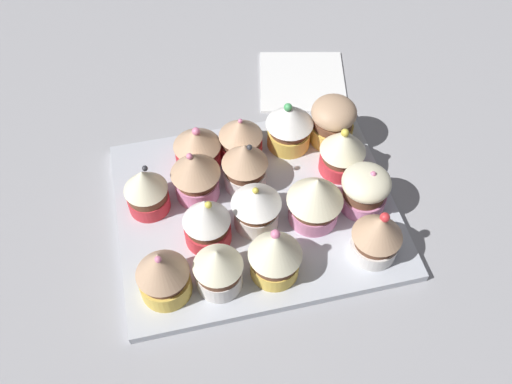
% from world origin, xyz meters
% --- Properties ---
extents(ground_plane, '(1.80, 1.80, 0.03)m').
position_xyz_m(ground_plane, '(0.00, 0.00, -0.01)').
color(ground_plane, '#9E9EA3').
extents(baking_tray, '(0.29, 0.35, 0.01)m').
position_xyz_m(baking_tray, '(0.00, 0.00, 0.01)').
color(baking_tray, silver).
rests_on(baking_tray, ground_plane).
extents(cupcake_0, '(0.06, 0.06, 0.08)m').
position_xyz_m(cupcake_0, '(-0.10, -0.12, 0.05)').
color(cupcake_0, white).
rests_on(cupcake_0, baking_tray).
extents(cupcake_1, '(0.06, 0.06, 0.06)m').
position_xyz_m(cupcake_1, '(-0.03, -0.13, 0.04)').
color(cupcake_1, pink).
rests_on(cupcake_1, baking_tray).
extents(cupcake_2, '(0.06, 0.06, 0.08)m').
position_xyz_m(cupcake_2, '(0.04, -0.12, 0.05)').
color(cupcake_2, '#D1333D').
rests_on(cupcake_2, baking_tray).
extents(cupcake_3, '(0.06, 0.06, 0.07)m').
position_xyz_m(cupcake_3, '(0.09, -0.13, 0.05)').
color(cupcake_3, '#EFC651').
rests_on(cupcake_3, baking_tray).
extents(cupcake_4, '(0.07, 0.07, 0.08)m').
position_xyz_m(cupcake_4, '(-0.03, -0.07, 0.05)').
color(cupcake_4, pink).
rests_on(cupcake_4, baking_tray).
extents(cupcake_5, '(0.06, 0.06, 0.08)m').
position_xyz_m(cupcake_5, '(0.09, -0.07, 0.05)').
color(cupcake_5, '#EFC651').
rests_on(cupcake_5, baking_tray).
extents(cupcake_6, '(0.06, 0.06, 0.08)m').
position_xyz_m(cupcake_6, '(-0.10, 0.00, 0.05)').
color(cupcake_6, '#EFC651').
rests_on(cupcake_6, baking_tray).
extents(cupcake_7, '(0.06, 0.06, 0.07)m').
position_xyz_m(cupcake_7, '(-0.02, 0.01, 0.05)').
color(cupcake_7, white).
rests_on(cupcake_7, baking_tray).
extents(cupcake_8, '(0.06, 0.06, 0.08)m').
position_xyz_m(cupcake_8, '(0.04, 0.01, 0.05)').
color(cupcake_8, white).
rests_on(cupcake_8, baking_tray).
extents(cupcake_9, '(0.06, 0.06, 0.07)m').
position_xyz_m(cupcake_9, '(0.09, 0.00, 0.04)').
color(cupcake_9, '#D1333D').
rests_on(cupcake_9, baking_tray).
extents(cupcake_10, '(0.06, 0.06, 0.07)m').
position_xyz_m(cupcake_10, '(-0.10, 0.07, 0.05)').
color(cupcake_10, white).
rests_on(cupcake_10, baking_tray).
extents(cupcake_11, '(0.06, 0.06, 0.08)m').
position_xyz_m(cupcake_11, '(-0.03, 0.07, 0.05)').
color(cupcake_11, '#D1333D').
rests_on(cupcake_11, baking_tray).
extents(cupcake_12, '(0.06, 0.06, 0.08)m').
position_xyz_m(cupcake_12, '(0.04, 0.07, 0.05)').
color(cupcake_12, pink).
rests_on(cupcake_12, baking_tray).
extents(cupcake_13, '(0.06, 0.06, 0.07)m').
position_xyz_m(cupcake_13, '(0.09, 0.06, 0.04)').
color(cupcake_13, '#D1333D').
rests_on(cupcake_13, baking_tray).
extents(cupcake_14, '(0.06, 0.06, 0.08)m').
position_xyz_m(cupcake_14, '(-0.09, 0.13, 0.05)').
color(cupcake_14, '#EFC651').
rests_on(cupcake_14, baking_tray).
extents(cupcake_15, '(0.05, 0.05, 0.07)m').
position_xyz_m(cupcake_15, '(0.03, 0.13, 0.05)').
color(cupcake_15, '#D1333D').
rests_on(cupcake_15, baking_tray).
extents(napkin, '(0.16, 0.16, 0.01)m').
position_xyz_m(napkin, '(0.22, -0.13, 0.00)').
color(napkin, white).
rests_on(napkin, ground_plane).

